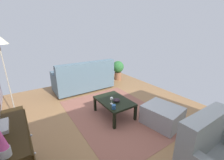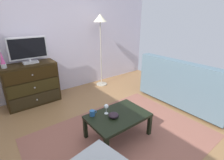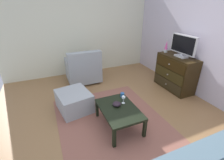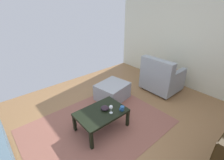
{
  "view_description": "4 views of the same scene",
  "coord_description": "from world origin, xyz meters",
  "px_view_note": "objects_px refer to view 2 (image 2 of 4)",
  "views": [
    {
      "loc": [
        -2.23,
        1.52,
        1.85
      ],
      "look_at": [
        0.28,
        -0.13,
        0.81
      ],
      "focal_mm": 23.6,
      "sensor_mm": 36.0,
      "label": 1
    },
    {
      "loc": [
        -1.17,
        -1.73,
        1.74
      ],
      "look_at": [
        0.27,
        0.14,
        0.83
      ],
      "focal_mm": 26.64,
      "sensor_mm": 36.0,
      "label": 2
    },
    {
      "loc": [
        2.22,
        -1.13,
        2.0
      ],
      "look_at": [
        -0.15,
        -0.11,
        0.76
      ],
      "focal_mm": 25.72,
      "sensor_mm": 36.0,
      "label": 3
    },
    {
      "loc": [
        1.53,
        1.74,
        2.16
      ],
      "look_at": [
        -0.11,
        -0.17,
        0.89
      ],
      "focal_mm": 25.69,
      "sensor_mm": 36.0,
      "label": 4
    }
  ],
  "objects_px": {
    "tv": "(28,50)",
    "standing_lamp": "(100,25)",
    "lava_lamp": "(2,60)",
    "couch_large": "(185,87)",
    "wine_glass": "(106,107)",
    "mug": "(92,113)",
    "bowl_decorative": "(113,115)",
    "dresser": "(32,84)",
    "coffee_table": "(118,118)"
  },
  "relations": [
    {
      "from": "bowl_decorative",
      "to": "lava_lamp",
      "type": "bearing_deg",
      "value": 119.39
    },
    {
      "from": "dresser",
      "to": "bowl_decorative",
      "type": "distance_m",
      "value": 2.01
    },
    {
      "from": "tv",
      "to": "standing_lamp",
      "type": "height_order",
      "value": "standing_lamp"
    },
    {
      "from": "lava_lamp",
      "to": "coffee_table",
      "type": "relative_size",
      "value": 0.38
    },
    {
      "from": "tv",
      "to": "lava_lamp",
      "type": "xyz_separation_m",
      "value": [
        -0.46,
        -0.07,
        -0.12
      ]
    },
    {
      "from": "lava_lamp",
      "to": "couch_large",
      "type": "relative_size",
      "value": 0.18
    },
    {
      "from": "dresser",
      "to": "wine_glass",
      "type": "height_order",
      "value": "dresser"
    },
    {
      "from": "dresser",
      "to": "mug",
      "type": "bearing_deg",
      "value": -75.82
    },
    {
      "from": "wine_glass",
      "to": "couch_large",
      "type": "bearing_deg",
      "value": -5.54
    },
    {
      "from": "tv",
      "to": "lava_lamp",
      "type": "distance_m",
      "value": 0.48
    },
    {
      "from": "tv",
      "to": "mug",
      "type": "height_order",
      "value": "tv"
    },
    {
      "from": "tv",
      "to": "standing_lamp",
      "type": "xyz_separation_m",
      "value": [
        1.64,
        -0.07,
        0.4
      ]
    },
    {
      "from": "coffee_table",
      "to": "tv",
      "type": "bearing_deg",
      "value": 109.29
    },
    {
      "from": "coffee_table",
      "to": "wine_glass",
      "type": "relative_size",
      "value": 5.58
    },
    {
      "from": "tv",
      "to": "couch_large",
      "type": "distance_m",
      "value": 3.22
    },
    {
      "from": "tv",
      "to": "standing_lamp",
      "type": "relative_size",
      "value": 0.39
    },
    {
      "from": "bowl_decorative",
      "to": "couch_large",
      "type": "xyz_separation_m",
      "value": [
        1.85,
        -0.04,
        -0.05
      ]
    },
    {
      "from": "coffee_table",
      "to": "bowl_decorative",
      "type": "relative_size",
      "value": 5.87
    },
    {
      "from": "mug",
      "to": "standing_lamp",
      "type": "xyz_separation_m",
      "value": [
        1.27,
        1.64,
        1.11
      ]
    },
    {
      "from": "mug",
      "to": "coffee_table",
      "type": "bearing_deg",
      "value": -35.41
    },
    {
      "from": "bowl_decorative",
      "to": "standing_lamp",
      "type": "xyz_separation_m",
      "value": [
        1.05,
        1.86,
        1.12
      ]
    },
    {
      "from": "wine_glass",
      "to": "bowl_decorative",
      "type": "relative_size",
      "value": 1.05
    },
    {
      "from": "lava_lamp",
      "to": "bowl_decorative",
      "type": "bearing_deg",
      "value": -60.61
    },
    {
      "from": "wine_glass",
      "to": "bowl_decorative",
      "type": "xyz_separation_m",
      "value": [
        0.03,
        -0.14,
        -0.08
      ]
    },
    {
      "from": "wine_glass",
      "to": "tv",
      "type": "bearing_deg",
      "value": 107.46
    },
    {
      "from": "mug",
      "to": "bowl_decorative",
      "type": "bearing_deg",
      "value": -45.23
    },
    {
      "from": "wine_glass",
      "to": "mug",
      "type": "relative_size",
      "value": 1.38
    },
    {
      "from": "couch_large",
      "to": "mug",
      "type": "bearing_deg",
      "value": 172.84
    },
    {
      "from": "wine_glass",
      "to": "standing_lamp",
      "type": "height_order",
      "value": "standing_lamp"
    },
    {
      "from": "coffee_table",
      "to": "wine_glass",
      "type": "xyz_separation_m",
      "value": [
        -0.11,
        0.14,
        0.16
      ]
    },
    {
      "from": "wine_glass",
      "to": "bowl_decorative",
      "type": "bearing_deg",
      "value": -79.93
    },
    {
      "from": "mug",
      "to": "couch_large",
      "type": "xyz_separation_m",
      "value": [
        2.07,
        -0.26,
        -0.06
      ]
    },
    {
      "from": "wine_glass",
      "to": "couch_large",
      "type": "distance_m",
      "value": 1.89
    },
    {
      "from": "tv",
      "to": "mug",
      "type": "relative_size",
      "value": 6.16
    },
    {
      "from": "mug",
      "to": "standing_lamp",
      "type": "bearing_deg",
      "value": 52.22
    },
    {
      "from": "tv",
      "to": "bowl_decorative",
      "type": "bearing_deg",
      "value": -73.07
    },
    {
      "from": "lava_lamp",
      "to": "bowl_decorative",
      "type": "relative_size",
      "value": 2.21
    },
    {
      "from": "lava_lamp",
      "to": "bowl_decorative",
      "type": "height_order",
      "value": "lava_lamp"
    },
    {
      "from": "lava_lamp",
      "to": "standing_lamp",
      "type": "height_order",
      "value": "standing_lamp"
    },
    {
      "from": "tv",
      "to": "mug",
      "type": "xyz_separation_m",
      "value": [
        0.37,
        -1.71,
        -0.71
      ]
    },
    {
      "from": "coffee_table",
      "to": "mug",
      "type": "xyz_separation_m",
      "value": [
        -0.31,
        0.22,
        0.09
      ]
    },
    {
      "from": "dresser",
      "to": "wine_glass",
      "type": "bearing_deg",
      "value": -70.65
    },
    {
      "from": "dresser",
      "to": "standing_lamp",
      "type": "distance_m",
      "value": 2.02
    },
    {
      "from": "dresser",
      "to": "lava_lamp",
      "type": "relative_size",
      "value": 3.06
    },
    {
      "from": "wine_glass",
      "to": "mug",
      "type": "height_order",
      "value": "wine_glass"
    },
    {
      "from": "lava_lamp",
      "to": "wine_glass",
      "type": "height_order",
      "value": "lava_lamp"
    },
    {
      "from": "lava_lamp",
      "to": "coffee_table",
      "type": "bearing_deg",
      "value": -58.58
    },
    {
      "from": "mug",
      "to": "couch_large",
      "type": "relative_size",
      "value": 0.06
    },
    {
      "from": "dresser",
      "to": "standing_lamp",
      "type": "xyz_separation_m",
      "value": [
        1.69,
        -0.05,
        1.1
      ]
    },
    {
      "from": "couch_large",
      "to": "standing_lamp",
      "type": "height_order",
      "value": "standing_lamp"
    }
  ]
}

